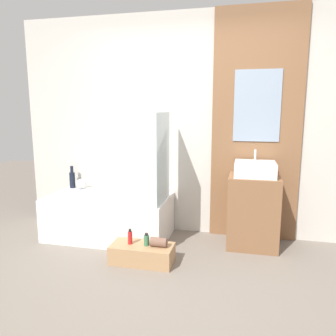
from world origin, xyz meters
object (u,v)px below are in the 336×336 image
sink (255,169)px  vase_tall_dark (72,179)px  bottle_soap_secondary (146,240)px  bathtub (109,216)px  wooden_step_bench (142,254)px  bottle_soap_primary (130,237)px  vase_round_light (81,184)px

sink → vase_tall_dark: size_ratio=1.51×
bottle_soap_secondary → vase_tall_dark: bearing=145.9°
bathtub → sink: (1.65, 0.12, 0.62)m
bathtub → bottle_soap_secondary: size_ratio=11.25×
wooden_step_bench → bathtub: bearing=136.2°
sink → bottle_soap_primary: bearing=-150.3°
bathtub → vase_tall_dark: size_ratio=4.97×
bottle_soap_secondary → wooden_step_bench: bearing=180.0°
vase_tall_dark → bottle_soap_primary: bearing=-38.1°
vase_tall_dark → bathtub: bearing=-24.9°
bathtub → wooden_step_bench: size_ratio=2.29×
vase_round_light → sink: bearing=-3.9°
vase_tall_dark → bottle_soap_primary: 1.42m
wooden_step_bench → bottle_soap_secondary: 0.15m
bathtub → bottle_soap_secondary: bearing=-41.6°
wooden_step_bench → vase_tall_dark: (-1.20, 0.85, 0.52)m
bathtub → wooden_step_bench: 0.82m
bathtub → vase_round_light: 0.63m
sink → bottle_soap_secondary: sink is taller
wooden_step_bench → bottle_soap_primary: (-0.12, 0.00, 0.16)m
bathtub → bottle_soap_secondary: 0.84m
sink → bottle_soap_primary: 1.50m
vase_tall_dark → wooden_step_bench: bearing=-35.1°
bathtub → sink: bearing=4.0°
bathtub → bottle_soap_secondary: (0.63, -0.56, -0.01)m
bottle_soap_secondary → bathtub: bearing=138.4°
wooden_step_bench → sink: bearing=32.4°
bathtub → bottle_soap_primary: (0.46, -0.56, 0.00)m
vase_round_light → bottle_soap_secondary: bearing=-36.4°
vase_round_light → bottle_soap_primary: size_ratio=0.83×
wooden_step_bench → bottle_soap_primary: bearing=180.0°
sink → wooden_step_bench: bearing=-147.6°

